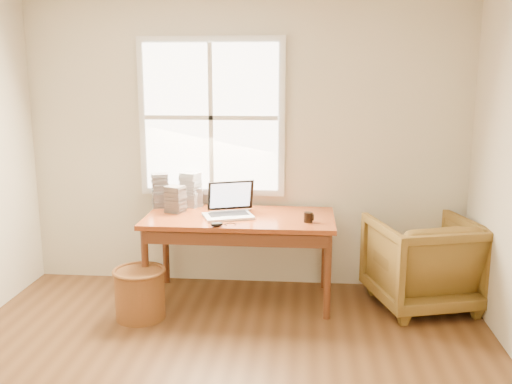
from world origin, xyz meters
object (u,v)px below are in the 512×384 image
(desk, at_px, (240,218))
(armchair, at_px, (423,262))
(laptop, at_px, (228,198))
(coffee_mug, at_px, (308,217))
(wicker_stool, at_px, (140,294))
(cd_stack_a, at_px, (191,190))

(desk, relative_size, armchair, 1.90)
(laptop, height_order, coffee_mug, laptop)
(wicker_stool, distance_m, cd_stack_a, 1.08)
(laptop, relative_size, coffee_mug, 5.71)
(armchair, distance_m, cd_stack_a, 2.12)
(wicker_stool, bearing_deg, coffee_mug, 12.64)
(laptop, bearing_deg, wicker_stool, -169.73)
(desk, height_order, wicker_stool, desk)
(desk, distance_m, wicker_stool, 1.03)
(coffee_mug, bearing_deg, cd_stack_a, 178.66)
(wicker_stool, xyz_separation_m, laptop, (0.67, 0.40, 0.72))
(armchair, height_order, cd_stack_a, cd_stack_a)
(desk, distance_m, armchair, 1.59)
(desk, height_order, laptop, laptop)
(desk, xyz_separation_m, coffee_mug, (0.58, -0.15, 0.06))
(desk, xyz_separation_m, wicker_stool, (-0.76, -0.45, -0.53))
(laptop, bearing_deg, desk, 10.13)
(armchair, distance_m, wicker_stool, 2.36)
(wicker_stool, bearing_deg, cd_stack_a, 70.46)
(desk, relative_size, cd_stack_a, 5.18)
(cd_stack_a, bearing_deg, coffee_mug, -23.99)
(armchair, xyz_separation_m, wicker_stool, (-2.31, -0.45, -0.18))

